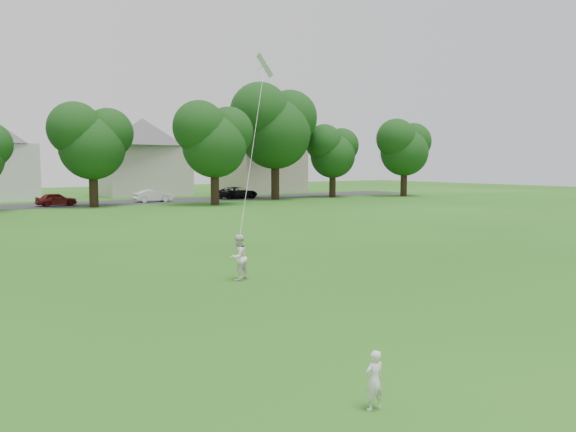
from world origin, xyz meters
TOP-DOWN VIEW (x-y plane):
  - ground at (0.00, 0.00)m, footprint 160.00×160.00m
  - street at (0.00, 42.00)m, footprint 90.00×7.00m
  - toddler at (-1.09, -3.77)m, footprint 0.34×0.23m
  - older_boy at (1.86, 5.45)m, footprint 0.84×0.76m
  - kite at (3.42, 7.14)m, footprint 1.99×2.24m
  - tree_row at (1.64, 36.58)m, footprint 80.64×9.76m

SIDE VIEW (x-z plane):
  - ground at x=0.00m, z-range 0.00..0.00m
  - street at x=0.00m, z-range 0.00..0.01m
  - toddler at x=-1.09m, z-range 0.00..0.90m
  - older_boy at x=1.86m, z-range 0.00..1.43m
  - kite at x=3.42m, z-range 0.28..8.10m
  - tree_row at x=1.64m, z-range 0.63..12.46m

